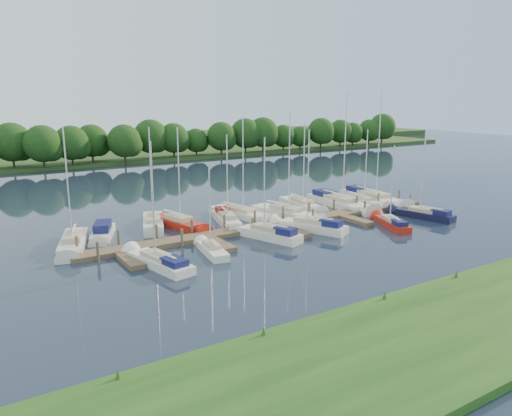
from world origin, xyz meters
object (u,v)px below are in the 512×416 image
sailboat_n_0 (73,245)px  sailboat_n_5 (242,215)px  motorboat (103,234)px  sailboat_s_2 (268,235)px  dock (280,226)px

sailboat_n_0 → sailboat_n_5: sailboat_n_5 is taller
motorboat → sailboat_s_2: size_ratio=0.61×
sailboat_n_0 → sailboat_s_2: (15.74, -6.71, 0.07)m
motorboat → sailboat_n_0: bearing=54.8°
motorboat → sailboat_n_5: size_ratio=0.54×
dock → sailboat_s_2: bearing=-141.3°
dock → sailboat_s_2: 3.98m
sailboat_n_5 → sailboat_s_2: size_ratio=1.14×
dock → sailboat_s_2: (-3.10, -2.49, 0.15)m
sailboat_n_0 → sailboat_n_5: size_ratio=0.98×
motorboat → sailboat_s_2: 15.33m
sailboat_n_0 → motorboat: size_ratio=1.81×
motorboat → dock: bearing=-178.3°
motorboat → sailboat_s_2: bearing=168.7°
dock → sailboat_n_5: (-0.92, 5.93, 0.07)m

